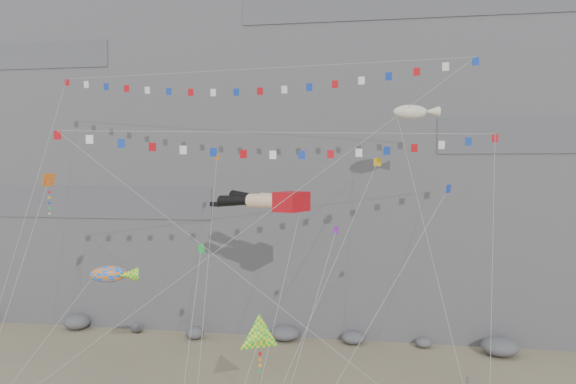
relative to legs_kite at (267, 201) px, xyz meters
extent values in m
cube|color=slate|center=(-0.33, 24.41, 11.99)|extent=(80.00, 28.00, 50.00)
cube|color=#B90B13|center=(1.92, -0.86, 0.01)|extent=(2.47, 2.78, 1.36)
cylinder|color=beige|center=(-0.17, -0.66, 0.01)|extent=(2.50, 1.86, 1.00)
sphere|color=black|center=(-1.21, -0.18, 0.01)|extent=(0.92, 0.92, 0.92)
cone|color=black|center=(-2.44, 0.38, -0.07)|extent=(2.84, 1.90, 0.94)
cube|color=black|center=(-4.10, 1.14, -0.38)|extent=(0.97, 0.73, 0.33)
cylinder|color=beige|center=(0.40, 0.58, 0.01)|extent=(2.50, 1.86, 1.00)
sphere|color=black|center=(-0.65, 1.05, 0.01)|extent=(0.92, 0.92, 0.92)
cone|color=black|center=(-1.88, 1.62, 0.14)|extent=(2.86, 1.91, 1.00)
cube|color=black|center=(-3.54, 2.38, 0.04)|extent=(0.97, 0.73, 0.33)
cylinder|color=gray|center=(1.78, -8.54, -6.48)|extent=(0.03, 0.03, 20.09)
cylinder|color=gray|center=(-8.46, -4.89, -1.62)|extent=(0.03, 0.03, 29.95)
cylinder|color=gray|center=(7.69, -6.28, -4.15)|extent=(0.03, 0.03, 22.40)
cylinder|color=gray|center=(-13.80, -9.11, -5.70)|extent=(0.03, 0.03, 16.25)
cylinder|color=gray|center=(-11.30, -10.13, -8.52)|extent=(0.03, 0.03, 11.96)
cylinder|color=gray|center=(11.69, -3.60, -3.30)|extent=(0.03, 0.03, 23.41)
cylinder|color=gray|center=(-2.48, -6.37, -4.90)|extent=(0.03, 0.03, 23.50)
cylinder|color=gray|center=(3.84, -8.44, -7.24)|extent=(0.03, 0.03, 14.54)
cylinder|color=gray|center=(-2.32, -10.11, -7.77)|extent=(0.03, 0.03, 12.87)
cylinder|color=gray|center=(4.58, -7.23, -5.11)|extent=(0.03, 0.03, 22.85)
cylinder|color=gray|center=(7.56, -9.16, -5.90)|extent=(0.03, 0.03, 17.89)
camera|label=1|loc=(8.09, -38.96, 2.52)|focal=35.00mm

